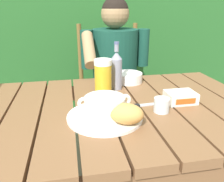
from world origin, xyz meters
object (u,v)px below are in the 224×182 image
(person_eating, at_px, (116,70))
(soup_bowl, at_px, (105,106))
(serving_plate, at_px, (105,116))
(bread_roll, at_px, (126,114))
(chair_near_diner, at_px, (111,88))
(table_knife, at_px, (139,105))
(diner_bowl, at_px, (129,77))
(beer_glass, at_px, (103,77))
(butter_tub, at_px, (180,97))
(water_glass_small, at_px, (162,105))
(beer_bottle, at_px, (116,70))

(person_eating, xyz_separation_m, soup_bowl, (-0.20, -0.75, 0.07))
(serving_plate, distance_m, bread_roll, 0.11)
(chair_near_diner, height_order, table_knife, chair_near_diner)
(bread_roll, bearing_deg, soup_bowl, 130.60)
(table_knife, bearing_deg, diner_bowl, 82.67)
(beer_glass, bearing_deg, bread_roll, -84.68)
(person_eating, relative_size, soup_bowl, 5.80)
(serving_plate, relative_size, butter_tub, 2.26)
(diner_bowl, bearing_deg, water_glass_small, -85.30)
(person_eating, height_order, serving_plate, person_eating)
(beer_glass, bearing_deg, soup_bowl, -97.50)
(chair_near_diner, bearing_deg, table_knife, -92.79)
(butter_tub, relative_size, diner_bowl, 0.84)
(soup_bowl, relative_size, diner_bowl, 1.34)
(bread_roll, height_order, butter_tub, bread_roll)
(serving_plate, bearing_deg, chair_near_diner, 77.99)
(person_eating, relative_size, serving_plate, 4.09)
(chair_near_diner, xyz_separation_m, beer_glass, (-0.17, -0.69, 0.32))
(butter_tub, bearing_deg, bread_roll, -150.98)
(beer_glass, bearing_deg, butter_tub, -28.10)
(water_glass_small, bearing_deg, soup_bowl, -177.48)
(chair_near_diner, relative_size, diner_bowl, 6.53)
(beer_bottle, bearing_deg, bread_roll, -96.76)
(butter_tub, xyz_separation_m, diner_bowl, (-0.15, 0.32, 0.00))
(serving_plate, xyz_separation_m, diner_bowl, (0.20, 0.41, 0.02))
(table_knife, bearing_deg, soup_bowl, -154.39)
(serving_plate, height_order, soup_bowl, soup_bowl)
(soup_bowl, xyz_separation_m, butter_tub, (0.36, 0.09, -0.03))
(bread_roll, bearing_deg, person_eating, 80.78)
(person_eating, distance_m, water_glass_small, 0.74)
(person_eating, xyz_separation_m, diner_bowl, (0.00, -0.34, 0.05))
(butter_tub, bearing_deg, water_glass_small, -148.07)
(person_eating, bearing_deg, water_glass_small, -87.25)
(chair_near_diner, distance_m, butter_tub, 0.92)
(chair_near_diner, distance_m, table_knife, 0.91)
(serving_plate, bearing_deg, beer_glass, 82.50)
(beer_glass, bearing_deg, table_knife, -55.20)
(beer_bottle, distance_m, water_glass_small, 0.33)
(person_eating, height_order, table_knife, person_eating)
(bread_roll, relative_size, water_glass_small, 2.41)
(bread_roll, xyz_separation_m, diner_bowl, (0.14, 0.48, -0.02))
(soup_bowl, bearing_deg, beer_glass, 82.50)
(person_eating, xyz_separation_m, serving_plate, (-0.20, -0.75, 0.03))
(water_glass_small, xyz_separation_m, diner_bowl, (-0.03, 0.40, -0.00))
(soup_bowl, height_order, table_knife, soup_bowl)
(diner_bowl, bearing_deg, soup_bowl, -116.38)
(soup_bowl, xyz_separation_m, water_glass_small, (0.23, 0.01, -0.02))
(person_eating, relative_size, water_glass_small, 18.68)
(beer_glass, xyz_separation_m, beer_bottle, (0.08, 0.05, 0.02))
(beer_bottle, bearing_deg, water_glass_small, -67.62)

